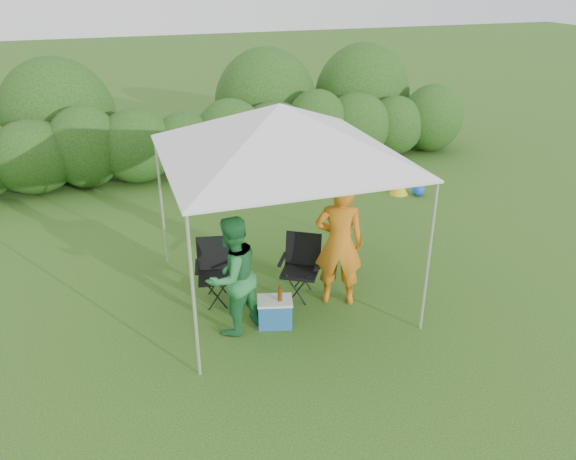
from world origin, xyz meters
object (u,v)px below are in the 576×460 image
object	(u,v)px
chair_right	(301,262)
chair_left	(216,267)
canopy	(280,131)
woman	(232,276)
man	(339,243)
cooler	(275,312)

from	to	relation	value
chair_right	chair_left	bearing A→B (deg)	-161.30
canopy	chair_left	size ratio (longest dim) A/B	3.35
chair_left	woman	size ratio (longest dim) A/B	0.56
chair_right	chair_left	world-z (taller)	chair_left
chair_right	man	xyz separation A→B (m)	(0.43, -0.36, 0.41)
chair_right	chair_left	xyz separation A→B (m)	(-1.21, 0.26, 0.00)
man	woman	xyz separation A→B (m)	(-1.58, -0.22, -0.12)
chair_left	cooler	distance (m)	1.14
canopy	chair_right	xyz separation A→B (m)	(0.27, -0.15, -1.94)
canopy	cooler	world-z (taller)	canopy
canopy	woman	distance (m)	2.00
canopy	man	size ratio (longest dim) A/B	1.65
man	chair_left	bearing A→B (deg)	3.09
chair_left	woman	xyz separation A→B (m)	(0.06, -0.84, 0.30)
chair_right	woman	size ratio (longest dim) A/B	0.56
canopy	cooler	bearing A→B (deg)	-113.02
man	cooler	xyz separation A→B (m)	(-1.03, -0.29, -0.74)
chair_right	man	size ratio (longest dim) A/B	0.49
man	woman	distance (m)	1.60
chair_left	man	bearing A→B (deg)	-9.84
chair_left	cooler	size ratio (longest dim) A/B	1.71
cooler	man	bearing A→B (deg)	30.43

